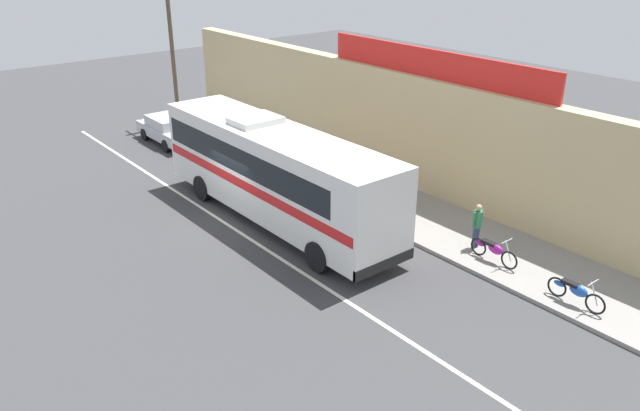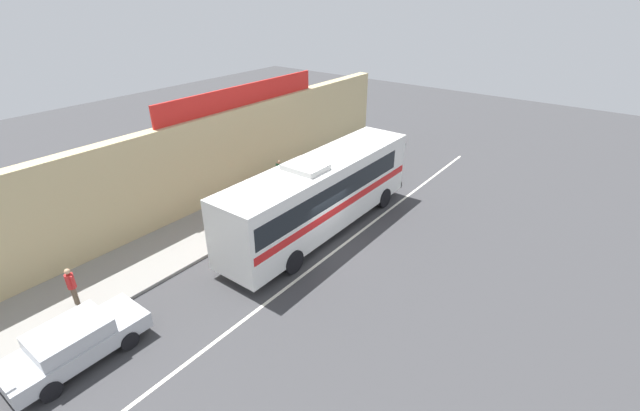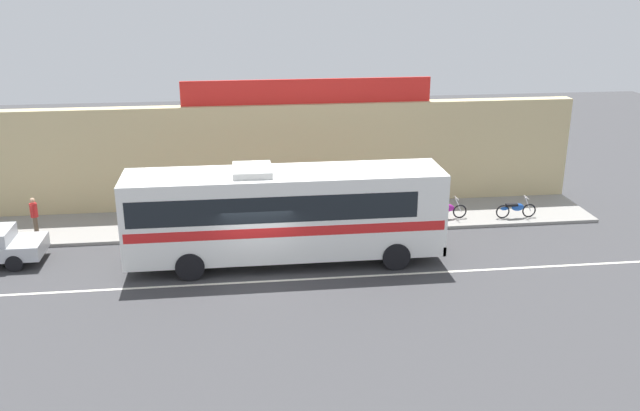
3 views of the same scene
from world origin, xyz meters
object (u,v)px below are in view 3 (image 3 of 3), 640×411
(pedestrian_near_shop, at_px, (34,213))
(pedestrian_far_right, at_px, (330,194))
(pedestrian_by_curb, at_px, (422,197))
(motorcycle_blue, at_px, (516,209))
(intercity_bus, at_px, (283,211))
(motorcycle_black, at_px, (446,210))

(pedestrian_near_shop, height_order, pedestrian_far_right, pedestrian_near_shop)
(pedestrian_by_curb, distance_m, pedestrian_far_right, 4.05)
(motorcycle_blue, relative_size, pedestrian_near_shop, 1.15)
(intercity_bus, bearing_deg, pedestrian_near_shop, 159.43)
(intercity_bus, height_order, pedestrian_near_shop, intercity_bus)
(intercity_bus, relative_size, motorcycle_black, 6.39)
(motorcycle_blue, xyz_separation_m, pedestrian_far_right, (-7.98, 1.64, 0.48))
(intercity_bus, relative_size, pedestrian_by_curb, 7.33)
(pedestrian_near_shop, distance_m, pedestrian_by_curb, 16.32)
(intercity_bus, height_order, motorcycle_blue, intercity_bus)
(pedestrian_by_curb, bearing_deg, motorcycle_black, -20.23)
(pedestrian_by_curb, bearing_deg, pedestrian_near_shop, -179.55)
(pedestrian_by_curb, bearing_deg, intercity_bus, -148.81)
(intercity_bus, relative_size, motorcycle_blue, 6.43)
(motorcycle_black, bearing_deg, motorcycle_blue, -4.96)
(pedestrian_near_shop, height_order, pedestrian_by_curb, pedestrian_by_curb)
(motorcycle_blue, distance_m, pedestrian_far_right, 8.16)
(motorcycle_black, distance_m, pedestrian_near_shop, 17.31)
(pedestrian_near_shop, bearing_deg, intercity_bus, -20.57)
(pedestrian_near_shop, relative_size, pedestrian_by_curb, 1.00)
(motorcycle_black, relative_size, pedestrian_far_right, 1.16)
(pedestrian_near_shop, bearing_deg, pedestrian_by_curb, 0.45)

